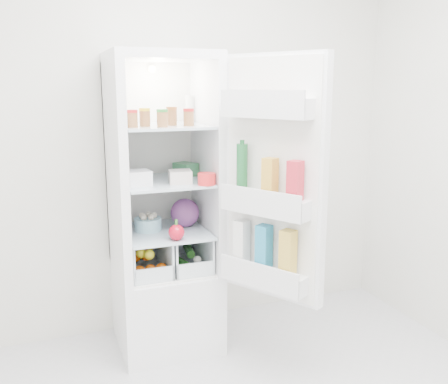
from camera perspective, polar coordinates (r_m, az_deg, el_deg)
name	(u,v)px	position (r m, az deg, el deg)	size (l,w,h in m)	color
room_walls	(291,90)	(1.90, 7.62, 11.45)	(3.02, 3.02, 2.61)	silver
refrigerator	(163,241)	(3.14, -6.99, -5.53)	(0.60, 0.60, 1.80)	white
shelf_low	(165,232)	(3.06, -6.74, -4.52)	(0.49, 0.53, 0.01)	silver
shelf_mid	(164,182)	(2.99, -6.89, 1.18)	(0.49, 0.53, 0.01)	silver
shelf_top	(162,126)	(2.95, -7.05, 7.49)	(0.49, 0.53, 0.01)	silver
crisper_left	(146,254)	(3.08, -8.91, -7.05)	(0.23, 0.46, 0.22)	silver
crisper_right	(185,250)	(3.13, -4.50, -6.59)	(0.23, 0.46, 0.22)	silver
condiment_jars	(160,119)	(2.82, -7.30, 8.31)	(0.38, 0.16, 0.08)	#B21919
squeeze_bottle	(189,109)	(3.16, -3.99, 9.47)	(0.05, 0.05, 0.16)	silver
tub_white	(138,178)	(2.86, -9.78, 1.61)	(0.13, 0.13, 0.08)	white
tub_cream	(180,177)	(2.90, -5.03, 1.76)	(0.13, 0.13, 0.07)	beige
tin_red	(207,179)	(2.83, -2.00, 1.49)	(0.10, 0.10, 0.07)	red
tub_green	(186,169)	(3.14, -4.41, 2.61)	(0.10, 0.14, 0.08)	#3A814F
red_cabbage	(185,213)	(3.12, -4.49, -2.37)	(0.18, 0.18, 0.18)	#572161
bell_pepper	(176,232)	(2.85, -5.45, -4.63)	(0.09, 0.09, 0.09)	red
mushroom_bowl	(148,224)	(3.07, -8.68, -3.65)	(0.16, 0.16, 0.08)	#9BD6E8
citrus_pile	(147,261)	(3.03, -8.85, -7.78)	(0.20, 0.24, 0.16)	#EA580C
veg_pile	(186,257)	(3.15, -4.39, -7.41)	(0.16, 0.30, 0.10)	#194A18
fridge_door	(272,186)	(2.64, 5.46, 0.71)	(0.42, 0.56, 1.30)	white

